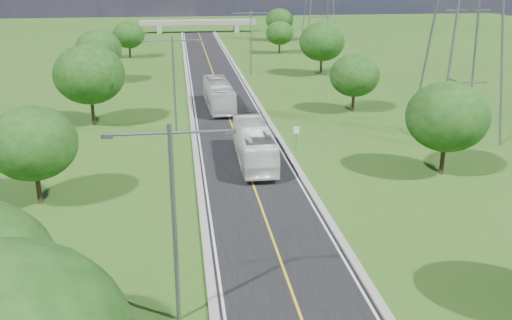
% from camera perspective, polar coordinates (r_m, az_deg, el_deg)
% --- Properties ---
extents(ground, '(260.00, 260.00, 0.00)m').
position_cam_1_polar(ground, '(74.51, -3.35, 5.98)').
color(ground, '#2D5518').
rests_on(ground, ground).
extents(road, '(8.00, 150.00, 0.06)m').
position_cam_1_polar(road, '(80.35, -3.69, 6.94)').
color(road, black).
rests_on(road, ground).
extents(curb_left, '(0.50, 150.00, 0.22)m').
position_cam_1_polar(curb_left, '(80.16, -6.75, 6.88)').
color(curb_left, gray).
rests_on(curb_left, ground).
extents(curb_right, '(0.50, 150.00, 0.22)m').
position_cam_1_polar(curb_right, '(80.74, -0.66, 7.09)').
color(curb_right, gray).
rests_on(curb_right, ground).
extents(speed_limit_sign, '(0.55, 0.09, 2.40)m').
position_cam_1_polar(speed_limit_sign, '(53.68, 4.05, 2.61)').
color(speed_limit_sign, slate).
rests_on(speed_limit_sign, ground).
extents(overpass, '(30.00, 3.00, 3.20)m').
position_cam_1_polar(overpass, '(153.19, -5.82, 13.47)').
color(overpass, gray).
rests_on(overpass, ground).
extents(streetlight_near_left, '(5.90, 0.25, 10.00)m').
position_cam_1_polar(streetlight_near_left, '(26.66, -8.25, -4.86)').
color(streetlight_near_left, slate).
rests_on(streetlight_near_left, ground).
extents(streetlight_mid_left, '(5.90, 0.25, 10.00)m').
position_cam_1_polar(streetlight_mid_left, '(58.42, -8.21, 8.18)').
color(streetlight_mid_left, slate).
rests_on(streetlight_mid_left, ground).
extents(streetlight_far_right, '(5.90, 0.25, 10.00)m').
position_cam_1_polar(streetlight_far_right, '(91.78, -0.52, 12.21)').
color(streetlight_far_right, slate).
rests_on(streetlight_far_right, ground).
extents(tree_lb, '(6.30, 6.30, 7.33)m').
position_cam_1_polar(tree_lb, '(43.46, -21.43, 1.59)').
color(tree_lb, black).
rests_on(tree_lb, ground).
extents(tree_lc, '(7.56, 7.56, 8.79)m').
position_cam_1_polar(tree_lc, '(64.11, -16.33, 8.23)').
color(tree_lc, black).
rests_on(tree_lc, ground).
extents(tree_ld, '(6.72, 6.72, 7.82)m').
position_cam_1_polar(tree_ld, '(87.98, -15.47, 10.61)').
color(tree_ld, black).
rests_on(tree_ld, ground).
extents(tree_le, '(5.88, 5.88, 6.84)m').
position_cam_1_polar(tree_le, '(111.48, -12.62, 12.12)').
color(tree_le, black).
rests_on(tree_le, ground).
extents(tree_rb, '(6.72, 6.72, 7.82)m').
position_cam_1_polar(tree_rb, '(48.96, 18.58, 4.13)').
color(tree_rb, black).
rests_on(tree_rb, ground).
extents(tree_rc, '(5.88, 5.88, 6.84)m').
position_cam_1_polar(tree_rc, '(68.71, 9.83, 8.32)').
color(tree_rc, black).
rests_on(tree_rc, ground).
extents(tree_rd, '(7.14, 7.14, 8.30)m').
position_cam_1_polar(tree_rd, '(91.95, 6.61, 11.68)').
color(tree_rd, black).
rests_on(tree_rd, ground).
extents(tree_re, '(5.46, 5.46, 6.35)m').
position_cam_1_polar(tree_re, '(114.89, 2.38, 12.58)').
color(tree_re, black).
rests_on(tree_re, ground).
extents(tree_rf, '(6.30, 6.30, 7.33)m').
position_cam_1_polar(tree_rf, '(135.03, 2.37, 13.78)').
color(tree_rf, black).
rests_on(tree_rf, ground).
extents(bus_outbound, '(2.96, 11.87, 3.29)m').
position_cam_1_polar(bus_outbound, '(50.09, -0.19, 1.59)').
color(bus_outbound, white).
rests_on(bus_outbound, road).
extents(bus_inbound, '(3.26, 12.02, 3.32)m').
position_cam_1_polar(bus_inbound, '(69.89, -3.75, 6.55)').
color(bus_inbound, silver).
rests_on(bus_inbound, road).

